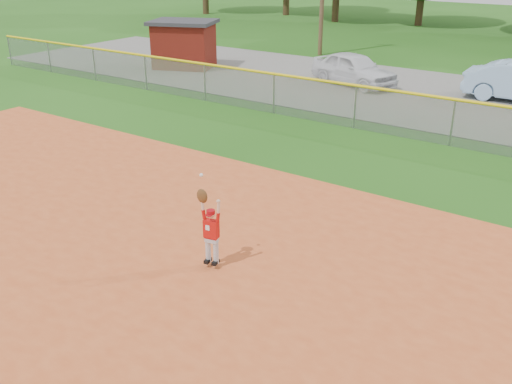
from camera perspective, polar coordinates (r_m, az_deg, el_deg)
ground at (r=12.56m, az=-10.66°, el=-4.76°), size 120.00×120.00×0.00m
clay_infield at (r=11.00m, az=-21.88°, el=-10.49°), size 24.00×16.00×0.04m
parking_strip at (r=25.63m, az=15.68°, el=9.42°), size 44.00×10.00×0.03m
car_white_a at (r=26.54m, az=9.78°, el=12.04°), size 4.55×2.93×1.44m
utility_shed at (r=30.32m, az=-7.21°, el=14.48°), size 3.89×3.50×2.39m
outfield_fence at (r=20.00m, az=9.91°, el=8.72°), size 40.06×0.10×1.55m
ballplayer at (r=10.96m, az=-4.62°, el=-3.56°), size 0.51×0.25×1.85m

